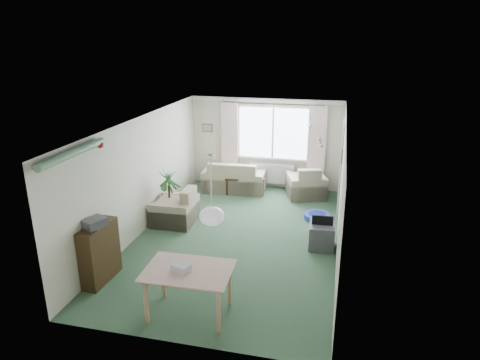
% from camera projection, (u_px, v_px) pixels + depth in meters
% --- Properties ---
extents(ground, '(6.50, 6.50, 0.00)m').
position_uv_depth(ground, '(237.00, 238.00, 8.74)').
color(ground, '#2E4D35').
extents(window, '(1.80, 0.03, 1.30)m').
position_uv_depth(window, '(273.00, 133.00, 11.19)').
color(window, white).
extents(curtain_rod, '(2.60, 0.03, 0.03)m').
position_uv_depth(curtain_rod, '(273.00, 104.00, 10.87)').
color(curtain_rod, black).
extents(curtain_left, '(0.45, 0.08, 2.00)m').
position_uv_depth(curtain_left, '(230.00, 140.00, 11.42)').
color(curtain_left, beige).
extents(curtain_right, '(0.45, 0.08, 2.00)m').
position_uv_depth(curtain_right, '(317.00, 145.00, 10.92)').
color(curtain_right, beige).
extents(radiator, '(1.20, 0.10, 0.55)m').
position_uv_depth(radiator, '(272.00, 173.00, 11.51)').
color(radiator, white).
extents(doorway, '(0.03, 0.95, 2.00)m').
position_uv_depth(doorway, '(341.00, 167.00, 10.02)').
color(doorway, black).
extents(pendant_lamp, '(0.36, 0.36, 0.36)m').
position_uv_depth(pendant_lamp, '(212.00, 216.00, 6.10)').
color(pendant_lamp, white).
extents(tinsel_garland, '(1.60, 1.60, 0.12)m').
position_uv_depth(tinsel_garland, '(73.00, 153.00, 6.31)').
color(tinsel_garland, '#196626').
extents(bauble_cluster_a, '(0.20, 0.20, 0.20)m').
position_uv_depth(bauble_cluster_a, '(310.00, 125.00, 8.57)').
color(bauble_cluster_a, silver).
extents(bauble_cluster_b, '(0.20, 0.20, 0.20)m').
position_uv_depth(bauble_cluster_b, '(322.00, 139.00, 7.40)').
color(bauble_cluster_b, silver).
extents(wall_picture_back, '(0.28, 0.03, 0.22)m').
position_uv_depth(wall_picture_back, '(207.00, 128.00, 11.57)').
color(wall_picture_back, brown).
extents(wall_picture_right, '(0.03, 0.24, 0.30)m').
position_uv_depth(wall_picture_right, '(342.00, 155.00, 8.92)').
color(wall_picture_right, brown).
extents(sofa, '(1.66, 0.94, 0.81)m').
position_uv_depth(sofa, '(234.00, 176.00, 11.31)').
color(sofa, '#BDA38F').
rests_on(sofa, ground).
extents(armchair_corner, '(1.13, 1.10, 0.82)m').
position_uv_depth(armchair_corner, '(306.00, 181.00, 10.87)').
color(armchair_corner, beige).
rests_on(armchair_corner, ground).
extents(armchair_left, '(0.87, 0.92, 0.81)m').
position_uv_depth(armchair_left, '(175.00, 205.00, 9.33)').
color(armchair_left, beige).
rests_on(armchair_left, ground).
extents(coffee_table, '(1.10, 0.73, 0.46)m').
position_uv_depth(coffee_table, '(245.00, 184.00, 11.19)').
color(coffee_table, black).
rests_on(coffee_table, ground).
extents(photo_frame, '(0.12, 0.03, 0.16)m').
position_uv_depth(photo_frame, '(247.00, 173.00, 11.06)').
color(photo_frame, brown).
rests_on(photo_frame, coffee_table).
extents(bookshelf, '(0.31, 0.83, 1.01)m').
position_uv_depth(bookshelf, '(100.00, 253.00, 7.09)').
color(bookshelf, black).
rests_on(bookshelf, ground).
extents(hifi_box, '(0.39, 0.43, 0.14)m').
position_uv_depth(hifi_box, '(94.00, 223.00, 6.86)').
color(hifi_box, '#414046').
rests_on(hifi_box, bookshelf).
extents(houseplant, '(0.52, 0.52, 1.20)m').
position_uv_depth(houseplant, '(169.00, 195.00, 9.38)').
color(houseplant, '#1C542C').
rests_on(houseplant, ground).
extents(dining_table, '(1.18, 0.80, 0.72)m').
position_uv_depth(dining_table, '(189.00, 293.00, 6.25)').
color(dining_table, '#A8735B').
rests_on(dining_table, ground).
extents(gift_box, '(0.29, 0.25, 0.12)m').
position_uv_depth(gift_box, '(181.00, 268.00, 6.09)').
color(gift_box, silver).
rests_on(gift_box, dining_table).
extents(tv_cube, '(0.50, 0.55, 0.48)m').
position_uv_depth(tv_cube, '(322.00, 236.00, 8.28)').
color(tv_cube, '#313136').
rests_on(tv_cube, ground).
extents(pet_bed, '(0.59, 0.59, 0.12)m').
position_uv_depth(pet_bed, '(317.00, 216.00, 9.63)').
color(pet_bed, '#212F98').
rests_on(pet_bed, ground).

